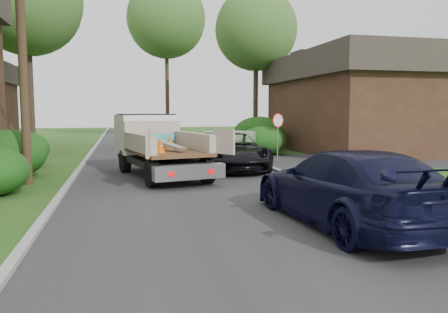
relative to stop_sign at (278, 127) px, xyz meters
name	(u,v)px	position (x,y,z in m)	size (l,w,h in m)	color
ground	(211,207)	(-5.20, -9.00, -1.78)	(120.00, 120.00, 0.00)	#234F16
road	(170,163)	(-5.20, 1.00, -1.77)	(8.00, 90.00, 0.02)	#28282B
side_street	(398,159)	(6.80, 0.00, -1.77)	(16.00, 7.00, 0.02)	#28282B
curb_left	(82,165)	(-9.30, 1.00, -1.72)	(0.20, 90.00, 0.12)	#9E9E99
curb_right	(250,160)	(-1.10, 1.00, -1.72)	(0.20, 90.00, 0.12)	#9E9E99
stop_sign	(278,127)	(0.00, 0.00, 0.00)	(0.71, 0.32, 2.48)	slate
utility_pole	(22,33)	(-10.68, -4.02, 3.40)	(2.42, 1.25, 10.00)	#382619
house_right	(366,102)	(7.80, 5.00, 1.38)	(9.72, 12.96, 6.20)	#381F16
hedge_left_b	(7,154)	(-11.70, -2.50, -0.84)	(2.86, 2.86, 1.87)	#124910
hedge_left_c	(19,149)	(-12.00, 1.00, -0.93)	(2.60, 2.60, 1.70)	#124910
hedge_right_a	(263,140)	(0.60, 4.00, -0.93)	(2.60, 2.60, 1.70)	#124910
hedge_right_b	(259,133)	(1.30, 7.00, -0.67)	(3.38, 3.38, 2.21)	#124910
tree_left_far	(27,1)	(-12.70, 8.00, 7.20)	(6.40, 6.40, 12.20)	#2D2119
tree_right_far	(256,30)	(2.30, 11.00, 6.70)	(6.00, 6.00, 11.50)	#2D2119
tree_center_far	(166,19)	(-3.20, 21.00, 9.20)	(7.20, 7.20, 14.60)	#2D2119
flatbed_truck	(154,141)	(-6.21, -2.41, -0.45)	(3.97, 6.86, 2.45)	black
black_pickup	(231,151)	(-2.80, -1.69, -0.97)	(2.68, 5.82, 1.62)	black
navy_suv	(347,187)	(-2.60, -11.50, -0.92)	(2.40, 5.91, 1.71)	black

